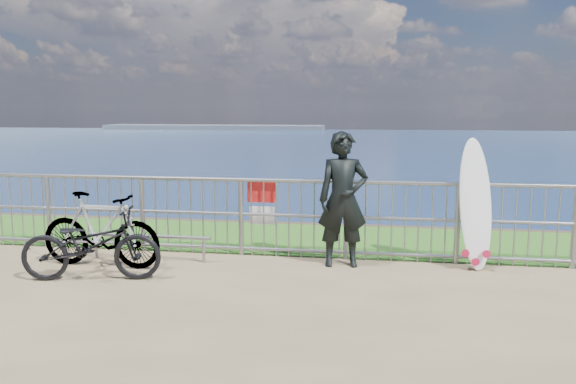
% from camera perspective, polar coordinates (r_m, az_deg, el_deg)
% --- Properties ---
extents(grass_strip, '(120.00, 120.00, 0.00)m').
position_cam_1_polar(grass_strip, '(9.16, -0.05, -4.70)').
color(grass_strip, '#28611A').
rests_on(grass_strip, ground).
extents(seascape, '(260.00, 260.00, 5.00)m').
position_cam_1_polar(seascape, '(160.21, -7.48, 6.34)').
color(seascape, brown).
rests_on(seascape, ground).
extents(railing, '(10.06, 0.10, 1.13)m').
position_cam_1_polar(railing, '(7.98, -1.17, -2.52)').
color(railing, gray).
rests_on(railing, ground).
extents(surfer, '(0.72, 0.53, 1.81)m').
position_cam_1_polar(surfer, '(7.50, 5.61, -0.77)').
color(surfer, black).
rests_on(surfer, ground).
extents(surfboard, '(0.56, 0.53, 1.74)m').
position_cam_1_polar(surfboard, '(7.77, 18.51, -1.62)').
color(surfboard, white).
rests_on(surfboard, ground).
extents(bicycle_near, '(1.79, 0.92, 0.89)m').
position_cam_1_polar(bicycle_near, '(7.34, -19.38, -5.06)').
color(bicycle_near, black).
rests_on(bicycle_near, ground).
extents(bicycle_far, '(1.71, 0.56, 1.01)m').
position_cam_1_polar(bicycle_far, '(7.88, -18.51, -3.66)').
color(bicycle_far, black).
rests_on(bicycle_far, ground).
extents(bike_rack, '(1.78, 0.05, 0.37)m').
position_cam_1_polar(bike_rack, '(8.07, -13.96, -4.65)').
color(bike_rack, gray).
rests_on(bike_rack, ground).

